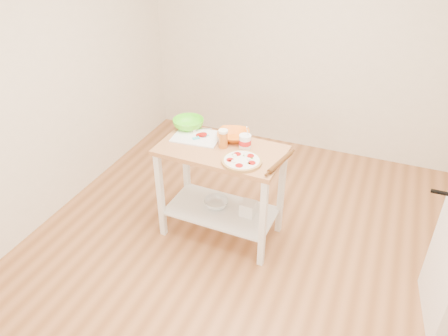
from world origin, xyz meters
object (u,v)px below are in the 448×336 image
object	(u,v)px
yogurt_tub	(245,142)
shelf_glass_bowl	(216,203)
knife	(192,129)
shelf_bin	(248,208)
spatula	(200,137)
green_bowl	(188,124)
beer_pint	(223,139)
cutting_board	(197,136)
pizza	(242,161)
orange_bowl	(233,136)
prep_island	(221,174)
rolling_pin	(280,162)

from	to	relation	value
yogurt_tub	shelf_glass_bowl	xyz separation A→B (m)	(-0.24, -0.05, -0.67)
knife	shelf_bin	xyz separation A→B (m)	(0.60, -0.16, -0.59)
spatula	green_bowl	bearing A→B (deg)	102.85
beer_pint	spatula	bearing A→B (deg)	165.66
knife	spatula	bearing A→B (deg)	-66.26
beer_pint	yogurt_tub	xyz separation A→B (m)	(0.17, 0.05, -0.02)
cutting_board	shelf_bin	world-z (taller)	cutting_board
pizza	green_bowl	size ratio (longest dim) A/B	1.15
knife	green_bowl	size ratio (longest dim) A/B	0.89
orange_bowl	green_bowl	distance (m)	0.45
pizza	shelf_bin	distance (m)	0.62
prep_island	green_bowl	size ratio (longest dim) A/B	3.85
shelf_bin	orange_bowl	bearing A→B (deg)	143.03
spatula	green_bowl	world-z (taller)	green_bowl
cutting_board	orange_bowl	world-z (taller)	orange_bowl
spatula	pizza	bearing A→B (deg)	-65.05
green_bowl	shelf_bin	size ratio (longest dim) A/B	2.19
orange_bowl	shelf_glass_bowl	distance (m)	0.67
knife	rolling_pin	bearing A→B (deg)	-42.50
rolling_pin	shelf_bin	bearing A→B (deg)	161.68
beer_pint	shelf_glass_bowl	distance (m)	0.69
prep_island	knife	bearing A→B (deg)	151.99
green_bowl	beer_pint	xyz separation A→B (m)	(0.42, -0.20, 0.04)
pizza	shelf_bin	world-z (taller)	pizza
rolling_pin	shelf_glass_bowl	bearing A→B (deg)	171.23
knife	orange_bowl	world-z (taller)	orange_bowl
shelf_glass_bowl	rolling_pin	bearing A→B (deg)	-8.77
shelf_glass_bowl	green_bowl	bearing A→B (deg)	150.23
rolling_pin	pizza	bearing A→B (deg)	-163.62
pizza	beer_pint	bearing A→B (deg)	143.01
rolling_pin	shelf_glass_bowl	xyz separation A→B (m)	(-0.58, 0.09, -0.62)
knife	green_bowl	bearing A→B (deg)	117.26
spatula	knife	bearing A→B (deg)	101.77
shelf_bin	green_bowl	bearing A→B (deg)	163.20
beer_pint	yogurt_tub	size ratio (longest dim) A/B	0.73
green_bowl	shelf_glass_bowl	world-z (taller)	green_bowl
spatula	cutting_board	bearing A→B (deg)	117.59
spatula	beer_pint	bearing A→B (deg)	-52.98
cutting_board	shelf_glass_bowl	size ratio (longest dim) A/B	1.90
green_bowl	orange_bowl	bearing A→B (deg)	-5.20
cutting_board	shelf_glass_bowl	xyz separation A→B (m)	(0.21, -0.07, -0.61)
beer_pint	shelf_glass_bowl	size ratio (longest dim) A/B	0.71
spatula	yogurt_tub	world-z (taller)	yogurt_tub
orange_bowl	pizza	bearing A→B (deg)	-59.18
shelf_bin	spatula	bearing A→B (deg)	173.27
knife	shelf_glass_bowl	world-z (taller)	knife
cutting_board	rolling_pin	distance (m)	0.81
knife	rolling_pin	xyz separation A→B (m)	(0.88, -0.25, 0.00)
green_bowl	shelf_glass_bowl	distance (m)	0.76
beer_pint	rolling_pin	xyz separation A→B (m)	(0.51, -0.09, -0.06)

